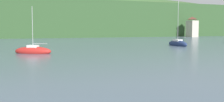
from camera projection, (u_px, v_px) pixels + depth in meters
The scene contains 4 objects.
wooded_hillside at pixel (58, 23), 121.37m from camera, with size 352.00×44.55×29.87m.
shore_building_central at pixel (192, 27), 111.43m from camera, with size 3.37×4.39×8.25m.
sailboat_far_0 at pixel (33, 51), 36.05m from camera, with size 5.13×4.04×6.59m.
sailboat_far_5 at pixel (178, 44), 52.43m from camera, with size 1.92×5.91×9.01m.
Camera 1 is at (-7.32, 32.51, 3.25)m, focal length 43.53 mm.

